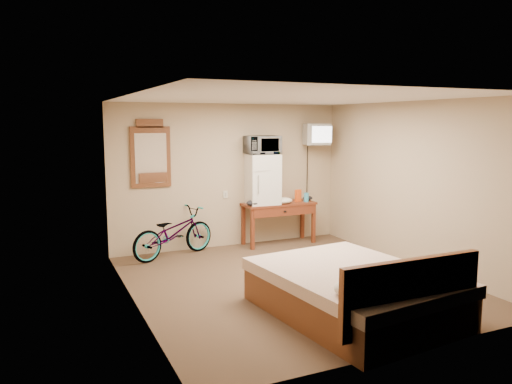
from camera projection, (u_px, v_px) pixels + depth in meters
room at (291, 192)px, 6.68m from camera, size 4.60×4.64×2.50m
desk at (280, 210)px, 8.92m from camera, size 1.31×0.51×0.75m
mini_fridge at (262, 179)px, 8.77m from camera, size 0.58×0.56×0.88m
microwave at (262, 145)px, 8.68m from camera, size 0.59×0.41×0.32m
snack_bag at (298, 196)px, 9.07m from camera, size 0.12×0.09×0.22m
blue_cup at (306, 197)px, 9.05m from camera, size 0.09×0.09×0.16m
cloth_cream at (283, 201)px, 8.83m from camera, size 0.36×0.27×0.11m
cloth_dark_a at (254, 203)px, 8.60m from camera, size 0.27×0.20×0.10m
cloth_dark_b at (308, 198)px, 9.20m from camera, size 0.19×0.15×0.08m
crt_television at (316, 134)px, 9.06m from camera, size 0.52×0.61×0.38m
wall_mirror at (151, 154)px, 8.12m from camera, size 0.65×0.04×1.11m
bicycle at (173, 233)px, 8.11m from camera, size 1.62×1.04×0.80m
bed at (356, 291)px, 5.63m from camera, size 1.89×2.37×0.90m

